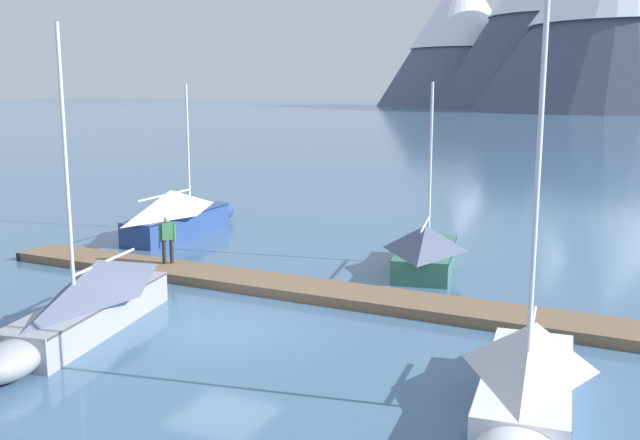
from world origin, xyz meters
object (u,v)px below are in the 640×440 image
object	(u,v)px
sailboat_mid_dock_starboard	(527,379)
person_on_dock	(167,237)
sailboat_nearest_berth	(180,213)
sailboat_second_berth	(87,301)
sailboat_mid_dock_port	(427,247)

from	to	relation	value
sailboat_mid_dock_starboard	person_on_dock	distance (m)	14.77
sailboat_nearest_berth	sailboat_second_berth	size ratio (longest dim) A/B	0.96
sailboat_second_berth	sailboat_nearest_berth	bearing A→B (deg)	116.28
sailboat_nearest_berth	person_on_dock	xyz separation A→B (m)	(3.61, -5.52, 0.29)
sailboat_nearest_berth	person_on_dock	bearing A→B (deg)	-56.77
sailboat_nearest_berth	sailboat_mid_dock_starboard	world-z (taller)	sailboat_mid_dock_starboard
sailboat_second_berth	person_on_dock	distance (m)	6.48
sailboat_mid_dock_port	sailboat_mid_dock_starboard	xyz separation A→B (m)	(5.42, -10.57, 0.00)
sailboat_nearest_berth	sailboat_mid_dock_port	distance (m)	11.69
sailboat_nearest_berth	sailboat_mid_dock_port	xyz separation A→B (m)	(11.65, -1.02, -0.19)
sailboat_second_berth	person_on_dock	size ratio (longest dim) A/B	4.70
sailboat_nearest_berth	person_on_dock	size ratio (longest dim) A/B	4.49
sailboat_nearest_berth	sailboat_second_berth	bearing A→B (deg)	-63.72
sailboat_nearest_berth	sailboat_second_berth	world-z (taller)	sailboat_second_berth
sailboat_second_berth	person_on_dock	bearing A→B (deg)	109.20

